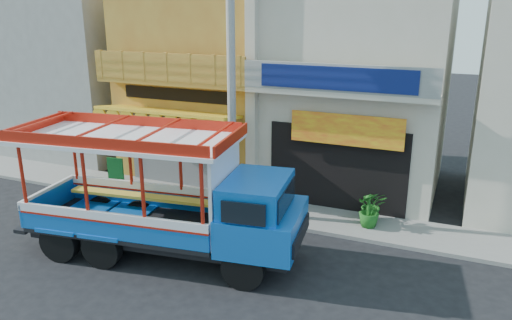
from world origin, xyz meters
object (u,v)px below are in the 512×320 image
(green_sign, at_px, (116,172))
(potted_plant_c, at_px, (369,210))
(utility_pole, at_px, (236,61))
(songthaew_truck, at_px, (180,199))
(potted_plant_a, at_px, (372,205))

(green_sign, height_order, potted_plant_c, potted_plant_c)
(utility_pole, distance_m, songthaew_truck, 4.58)
(green_sign, height_order, potted_plant_a, green_sign)
(green_sign, xyz_separation_m, potted_plant_c, (9.68, -0.19, 0.13))
(potted_plant_c, bearing_deg, utility_pole, -48.67)
(songthaew_truck, distance_m, potted_plant_a, 6.24)
(utility_pole, height_order, potted_plant_c, utility_pole)
(songthaew_truck, bearing_deg, potted_plant_a, 45.23)
(potted_plant_c, bearing_deg, potted_plant_a, -145.38)
(utility_pole, bearing_deg, potted_plant_c, 8.40)
(utility_pole, height_order, songthaew_truck, utility_pole)
(green_sign, bearing_deg, potted_plant_c, -1.12)
(green_sign, bearing_deg, songthaew_truck, -36.77)
(songthaew_truck, relative_size, potted_plant_c, 7.29)
(songthaew_truck, bearing_deg, utility_pole, 87.05)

